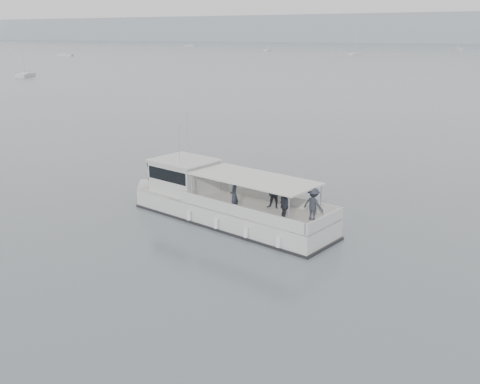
% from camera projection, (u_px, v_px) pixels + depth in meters
% --- Properties ---
extents(ground, '(1400.00, 1400.00, 0.00)m').
position_uv_depth(ground, '(355.00, 237.00, 24.37)').
color(ground, slate).
rests_on(ground, ground).
extents(tour_boat, '(12.31, 5.08, 5.14)m').
position_uv_depth(tour_boat, '(215.00, 201.00, 26.74)').
color(tour_boat, silver).
rests_on(tour_boat, ground).
extents(moored_fleet, '(417.46, 348.59, 11.08)m').
position_uv_depth(moored_fleet, '(423.00, 56.00, 216.08)').
color(moored_fleet, silver).
rests_on(moored_fleet, ground).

